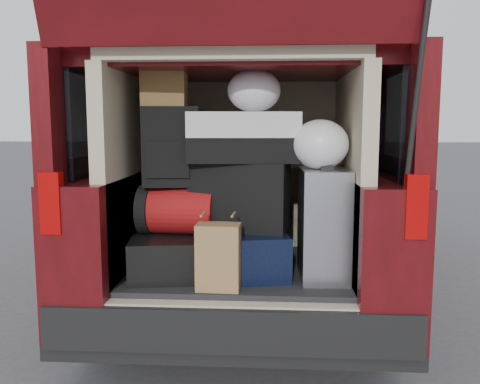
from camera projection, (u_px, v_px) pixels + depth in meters
The scene contains 14 objects.
ground at pixel (235, 375), 2.85m from camera, with size 80.00×80.00×0.00m, color #3E3E41.
minivan at pixel (250, 179), 4.56m from camera, with size 1.90×5.35×2.77m.
load_floor at pixel (238, 310), 3.08m from camera, with size 1.24×1.05×0.55m, color black.
black_hardshell at pixel (169, 253), 2.91m from camera, with size 0.41×0.56×0.22m, color black.
navy_hardshell at pixel (241, 251), 2.92m from camera, with size 0.47×0.57×0.25m, color black.
silver_roller at pixel (323, 224), 2.79m from camera, with size 0.25×0.40×0.60m, color white.
kraft_bag at pixel (218, 257), 2.60m from camera, with size 0.22×0.14×0.34m, color olive.
red_duffel at pixel (178, 210), 2.90m from camera, with size 0.42×0.28×0.28m, color maroon.
black_soft_case at pixel (240, 195), 2.90m from camera, with size 0.54×0.32×0.39m, color black.
backpack at pixel (171, 147), 2.84m from camera, with size 0.31×0.19×0.44m, color black.
twotone_duffel at pixel (243, 137), 2.84m from camera, with size 0.62×0.32×0.28m, color silver.
grocery_sack_lower at pixel (165, 87), 2.82m from camera, with size 0.24×0.20×0.22m, color brown.
plastic_bag_center at pixel (254, 91), 2.80m from camera, with size 0.29×0.27×0.24m, color white.
plastic_bag_right at pixel (320, 144), 2.73m from camera, with size 0.31×0.29×0.27m, color white.
Camera 1 is at (0.20, -2.68, 1.39)m, focal length 38.00 mm.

